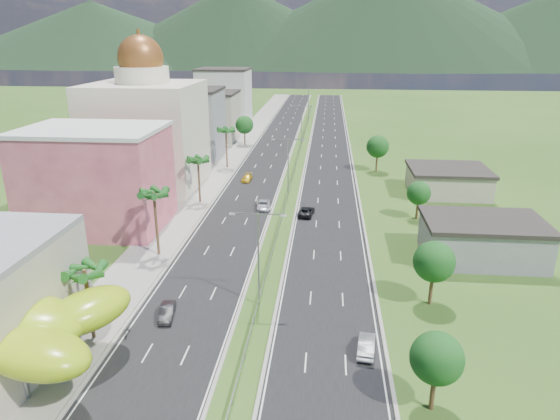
# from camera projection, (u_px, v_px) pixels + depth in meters

# --- Properties ---
(ground) EXTENTS (500.00, 500.00, 0.00)m
(ground) POSITION_uv_depth(u_px,v_px,m) (245.00, 359.00, 46.34)
(ground) COLOR #2D5119
(ground) RESTS_ON ground
(road_left) EXTENTS (11.00, 260.00, 0.04)m
(road_left) POSITION_uv_depth(u_px,v_px,m) (272.00, 150.00, 131.57)
(road_left) COLOR black
(road_left) RESTS_ON ground
(road_right) EXTENTS (11.00, 260.00, 0.04)m
(road_right) POSITION_uv_depth(u_px,v_px,m) (329.00, 151.00, 130.21)
(road_right) COLOR black
(road_right) RESTS_ON ground
(sidewalk_left) EXTENTS (7.00, 260.00, 0.12)m
(sidewalk_left) POSITION_uv_depth(u_px,v_px,m) (236.00, 149.00, 132.41)
(sidewalk_left) COLOR gray
(sidewalk_left) RESTS_ON ground
(median_guardrail) EXTENTS (0.10, 216.06, 0.76)m
(median_guardrail) POSITION_uv_depth(u_px,v_px,m) (296.00, 165.00, 113.77)
(median_guardrail) COLOR gray
(median_guardrail) RESTS_ON ground
(streetlight_median_b) EXTENTS (6.04, 0.25, 11.00)m
(streetlight_median_b) POSITION_uv_depth(u_px,v_px,m) (258.00, 249.00, 53.50)
(streetlight_median_b) COLOR gray
(streetlight_median_b) RESTS_ON ground
(streetlight_median_c) EXTENTS (6.04, 0.25, 11.00)m
(streetlight_median_c) POSITION_uv_depth(u_px,v_px,m) (288.00, 161.00, 91.09)
(streetlight_median_c) COLOR gray
(streetlight_median_c) RESTS_ON ground
(streetlight_median_d) EXTENTS (6.04, 0.25, 11.00)m
(streetlight_median_d) POSITION_uv_depth(u_px,v_px,m) (302.00, 121.00, 133.37)
(streetlight_median_d) COLOR gray
(streetlight_median_d) RESTS_ON ground
(streetlight_median_e) EXTENTS (6.04, 0.25, 11.00)m
(streetlight_median_e) POSITION_uv_depth(u_px,v_px,m) (309.00, 101.00, 175.65)
(streetlight_median_e) COLOR gray
(streetlight_median_e) RESTS_ON ground
(lime_canopy) EXTENTS (18.00, 15.00, 7.40)m
(lime_canopy) POSITION_uv_depth(u_px,v_px,m) (5.00, 325.00, 42.73)
(lime_canopy) COLOR #96B912
(lime_canopy) RESTS_ON ground
(pink_shophouse) EXTENTS (20.00, 15.00, 15.00)m
(pink_shophouse) POSITION_uv_depth(u_px,v_px,m) (97.00, 180.00, 76.45)
(pink_shophouse) COLOR #B54A5D
(pink_shophouse) RESTS_ON ground
(domed_building) EXTENTS (20.00, 20.00, 28.70)m
(domed_building) POSITION_uv_depth(u_px,v_px,m) (147.00, 129.00, 96.79)
(domed_building) COLOR beige
(domed_building) RESTS_ON ground
(midrise_grey) EXTENTS (16.00, 15.00, 16.00)m
(midrise_grey) POSITION_uv_depth(u_px,v_px,m) (188.00, 125.00, 121.29)
(midrise_grey) COLOR gray
(midrise_grey) RESTS_ON ground
(midrise_beige) EXTENTS (16.00, 15.00, 13.00)m
(midrise_beige) POSITION_uv_depth(u_px,v_px,m) (209.00, 117.00, 142.46)
(midrise_beige) COLOR #ACA08E
(midrise_beige) RESTS_ON ground
(midrise_white) EXTENTS (16.00, 15.00, 18.00)m
(midrise_white) POSITION_uv_depth(u_px,v_px,m) (224.00, 99.00, 163.24)
(midrise_white) COLOR silver
(midrise_white) RESTS_ON ground
(shed_near) EXTENTS (15.00, 10.00, 5.00)m
(shed_near) POSITION_uv_depth(u_px,v_px,m) (482.00, 241.00, 66.48)
(shed_near) COLOR gray
(shed_near) RESTS_ON ground
(shed_far) EXTENTS (14.00, 12.00, 4.40)m
(shed_far) POSITION_uv_depth(u_px,v_px,m) (448.00, 182.00, 94.58)
(shed_far) COLOR #ACA08E
(shed_far) RESTS_ON ground
(palm_tree_b) EXTENTS (3.60, 3.60, 8.10)m
(palm_tree_b) POSITION_uv_depth(u_px,v_px,m) (85.00, 274.00, 47.28)
(palm_tree_b) COLOR #47301C
(palm_tree_b) RESTS_ON ground
(palm_tree_c) EXTENTS (3.60, 3.60, 9.60)m
(palm_tree_c) POSITION_uv_depth(u_px,v_px,m) (154.00, 196.00, 65.60)
(palm_tree_c) COLOR #47301C
(palm_tree_c) RESTS_ON ground
(palm_tree_d) EXTENTS (3.60, 3.60, 8.60)m
(palm_tree_d) POSITION_uv_depth(u_px,v_px,m) (198.00, 162.00, 87.52)
(palm_tree_d) COLOR #47301C
(palm_tree_d) RESTS_ON ground
(palm_tree_e) EXTENTS (3.60, 3.60, 9.40)m
(palm_tree_e) POSITION_uv_depth(u_px,v_px,m) (226.00, 131.00, 110.76)
(palm_tree_e) COLOR #47301C
(palm_tree_e) RESTS_ON ground
(leafy_tree_lfar) EXTENTS (4.90, 4.90, 8.05)m
(leafy_tree_lfar) POSITION_uv_depth(u_px,v_px,m) (244.00, 125.00, 135.15)
(leafy_tree_lfar) COLOR #47301C
(leafy_tree_lfar) RESTS_ON ground
(leafy_tree_ra) EXTENTS (4.20, 4.20, 6.90)m
(leafy_tree_ra) POSITION_uv_depth(u_px,v_px,m) (437.00, 358.00, 38.62)
(leafy_tree_ra) COLOR #47301C
(leafy_tree_ra) RESTS_ON ground
(leafy_tree_rb) EXTENTS (4.55, 4.55, 7.47)m
(leafy_tree_rb) POSITION_uv_depth(u_px,v_px,m) (434.00, 262.00, 54.19)
(leafy_tree_rb) COLOR #47301C
(leafy_tree_rb) RESTS_ON ground
(leafy_tree_rc) EXTENTS (3.85, 3.85, 6.33)m
(leafy_tree_rc) POSITION_uv_depth(u_px,v_px,m) (419.00, 193.00, 80.49)
(leafy_tree_rc) COLOR #47301C
(leafy_tree_rc) RESTS_ON ground
(leafy_tree_rd) EXTENTS (4.90, 4.90, 8.05)m
(leafy_tree_rd) POSITION_uv_depth(u_px,v_px,m) (378.00, 147.00, 108.64)
(leafy_tree_rd) COLOR #47301C
(leafy_tree_rd) RESTS_ON ground
(mountain_ridge) EXTENTS (860.00, 140.00, 90.00)m
(mountain_ridge) POSITION_uv_depth(u_px,v_px,m) (387.00, 68.00, 463.73)
(mountain_ridge) COLOR black
(mountain_ridge) RESTS_ON ground
(car_dark_left) EXTENTS (2.03, 4.24, 1.34)m
(car_dark_left) POSITION_uv_depth(u_px,v_px,m) (167.00, 312.00, 52.92)
(car_dark_left) COLOR black
(car_dark_left) RESTS_ON road_left
(car_silver_mid_left) EXTENTS (3.07, 5.33, 1.40)m
(car_silver_mid_left) POSITION_uv_depth(u_px,v_px,m) (263.00, 205.00, 86.24)
(car_silver_mid_left) COLOR #B2B5BB
(car_silver_mid_left) RESTS_ON road_left
(car_yellow_far_left) EXTENTS (1.96, 4.44, 1.27)m
(car_yellow_far_left) POSITION_uv_depth(u_px,v_px,m) (247.00, 178.00, 102.99)
(car_yellow_far_left) COLOR gold
(car_yellow_far_left) RESTS_ON road_left
(car_silver_right) EXTENTS (2.05, 4.56, 1.45)m
(car_silver_right) POSITION_uv_depth(u_px,v_px,m) (366.00, 345.00, 47.11)
(car_silver_right) COLOR #AFB1B8
(car_silver_right) RESTS_ON road_right
(car_dark_far_right) EXTENTS (2.96, 5.20, 1.37)m
(car_dark_far_right) POSITION_uv_depth(u_px,v_px,m) (306.00, 211.00, 83.17)
(car_dark_far_right) COLOR black
(car_dark_far_right) RESTS_ON road_right
(motorcycle) EXTENTS (0.80, 1.99, 1.24)m
(motorcycle) POSITION_uv_depth(u_px,v_px,m) (127.00, 330.00, 49.75)
(motorcycle) COLOR black
(motorcycle) RESTS_ON road_left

